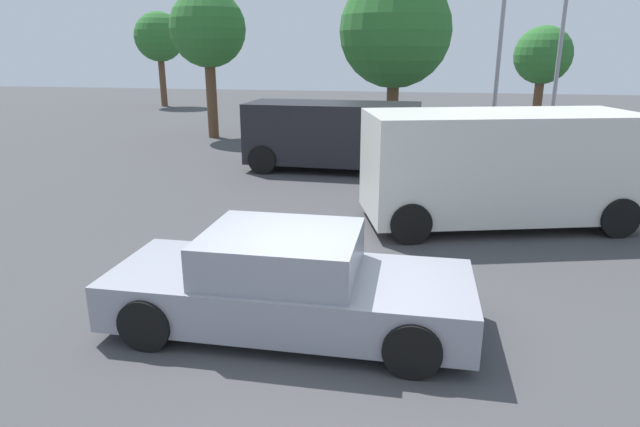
% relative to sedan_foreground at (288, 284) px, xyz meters
% --- Properties ---
extents(ground_plane, '(80.00, 80.00, 0.00)m').
position_rel_sedan_foreground_xyz_m(ground_plane, '(0.29, -0.17, -0.58)').
color(ground_plane, '#424244').
extents(sedan_foreground, '(4.47, 1.85, 1.26)m').
position_rel_sedan_foreground_xyz_m(sedan_foreground, '(0.00, 0.00, 0.00)').
color(sedan_foreground, gray).
rests_on(sedan_foreground, ground_plane).
extents(van_white, '(5.53, 3.43, 2.23)m').
position_rel_sedan_foreground_xyz_m(van_white, '(3.05, 4.88, 0.62)').
color(van_white, silver).
rests_on(van_white, ground_plane).
extents(suv_dark, '(4.91, 2.20, 1.92)m').
position_rel_sedan_foreground_xyz_m(suv_dark, '(-0.99, 9.27, 0.48)').
color(suv_dark, black).
rests_on(suv_dark, ground_plane).
extents(pedestrian, '(0.35, 0.55, 1.76)m').
position_rel_sedan_foreground_xyz_m(pedestrian, '(4.52, 7.64, 0.47)').
color(pedestrian, gray).
rests_on(pedestrian, ground_plane).
extents(light_post_near, '(0.44, 0.44, 6.55)m').
position_rel_sedan_foreground_xyz_m(light_post_near, '(5.95, 14.15, 3.85)').
color(light_post_near, gray).
rests_on(light_post_near, ground_plane).
extents(light_post_mid, '(0.44, 0.44, 7.27)m').
position_rel_sedan_foreground_xyz_m(light_post_mid, '(3.90, 13.35, 4.26)').
color(light_post_mid, gray).
rests_on(light_post_mid, ground_plane).
extents(tree_back_left, '(2.87, 2.87, 5.56)m').
position_rel_sedan_foreground_xyz_m(tree_back_left, '(-6.66, 14.33, 3.49)').
color(tree_back_left, brown).
rests_on(tree_back_left, ground_plane).
extents(tree_back_center, '(2.77, 2.77, 4.49)m').
position_rel_sedan_foreground_xyz_m(tree_back_center, '(7.11, 22.82, 2.49)').
color(tree_back_center, brown).
rests_on(tree_back_center, ground_plane).
extents(tree_back_right, '(2.90, 2.90, 5.55)m').
position_rel_sedan_foreground_xyz_m(tree_back_right, '(-14.24, 25.37, 3.47)').
color(tree_back_right, brown).
rests_on(tree_back_right, ground_plane).
extents(tree_far_right, '(3.99, 3.99, 6.00)m').
position_rel_sedan_foreground_xyz_m(tree_far_right, '(0.39, 14.34, 3.40)').
color(tree_far_right, brown).
rests_on(tree_far_right, ground_plane).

